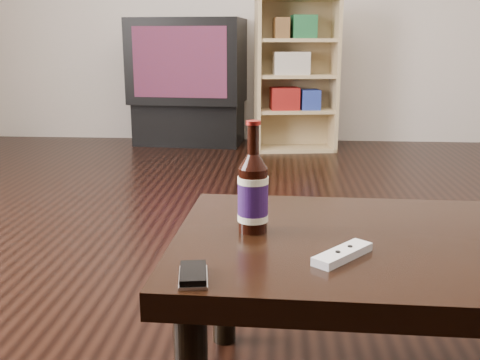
# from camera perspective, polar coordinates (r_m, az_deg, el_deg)

# --- Properties ---
(floor) EXTENTS (5.00, 6.00, 0.01)m
(floor) POSITION_cam_1_polar(r_m,az_deg,el_deg) (2.08, 2.07, -10.52)
(floor) COLOR black
(floor) RESTS_ON ground
(tv_stand) EXTENTS (0.90, 0.50, 0.35)m
(tv_stand) POSITION_cam_1_polar(r_m,az_deg,el_deg) (4.77, -5.15, 5.79)
(tv_stand) COLOR black
(tv_stand) RESTS_ON floor
(tv) EXTENTS (0.94, 0.63, 0.68)m
(tv) POSITION_cam_1_polar(r_m,az_deg,el_deg) (4.73, -5.30, 11.95)
(tv) COLOR black
(tv) RESTS_ON tv_stand
(bookshelf) EXTENTS (0.66, 0.37, 1.17)m
(bookshelf) POSITION_cam_1_polar(r_m,az_deg,el_deg) (4.46, 5.58, 10.79)
(bookshelf) COLOR #9F885C
(bookshelf) RESTS_ON floor
(coffee_table) EXTENTS (1.15, 0.69, 0.42)m
(coffee_table) POSITION_cam_1_polar(r_m,az_deg,el_deg) (1.35, 18.17, -8.01)
(coffee_table) COLOR black
(coffee_table) RESTS_ON floor
(beer_bottle) EXTENTS (0.08, 0.08, 0.26)m
(beer_bottle) POSITION_cam_1_polar(r_m,az_deg,el_deg) (1.29, 1.33, -1.37)
(beer_bottle) COLOR black
(beer_bottle) RESTS_ON coffee_table
(phone) EXTENTS (0.07, 0.11, 0.02)m
(phone) POSITION_cam_1_polar(r_m,az_deg,el_deg) (1.07, -4.78, -9.58)
(phone) COLOR silver
(phone) RESTS_ON coffee_table
(remote) EXTENTS (0.14, 0.15, 0.02)m
(remote) POSITION_cam_1_polar(r_m,az_deg,el_deg) (1.18, 10.38, -7.40)
(remote) COLOR silver
(remote) RESTS_ON coffee_table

